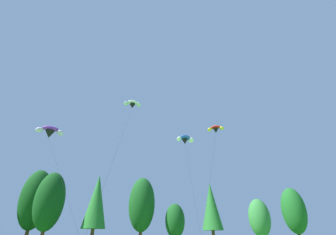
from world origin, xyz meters
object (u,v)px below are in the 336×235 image
(parafoil_kite_mid_red_yellow, at_px, (216,129))
(parafoil_kite_far_white, at_px, (132,104))
(parafoil_kite_low_blue_white, at_px, (185,140))
(parafoil_kite_high_purple, at_px, (50,132))

(parafoil_kite_mid_red_yellow, height_order, parafoil_kite_far_white, parafoil_kite_far_white)
(parafoil_kite_far_white, relative_size, parafoil_kite_low_blue_white, 1.42)
(parafoil_kite_high_purple, relative_size, parafoil_kite_low_blue_white, 0.94)
(parafoil_kite_high_purple, height_order, parafoil_kite_low_blue_white, parafoil_kite_low_blue_white)
(parafoil_kite_mid_red_yellow, relative_size, parafoil_kite_low_blue_white, 1.34)
(parafoil_kite_far_white, bearing_deg, parafoil_kite_high_purple, -158.09)
(parafoil_kite_high_purple, bearing_deg, parafoil_kite_mid_red_yellow, 20.58)
(parafoil_kite_mid_red_yellow, bearing_deg, parafoil_kite_far_white, -160.30)
(parafoil_kite_mid_red_yellow, distance_m, parafoil_kite_far_white, 17.94)
(parafoil_kite_high_purple, bearing_deg, parafoil_kite_low_blue_white, 9.88)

